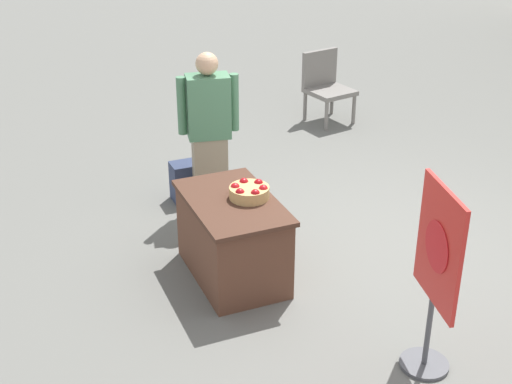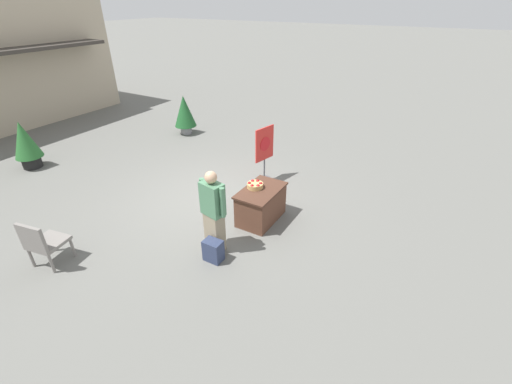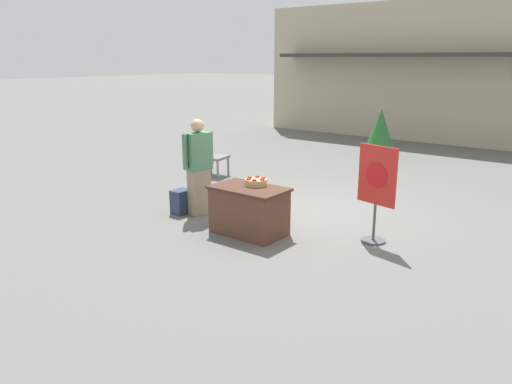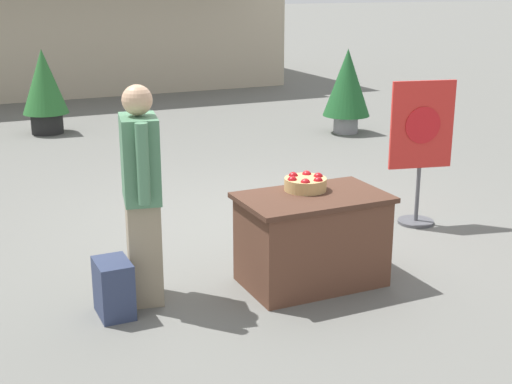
% 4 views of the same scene
% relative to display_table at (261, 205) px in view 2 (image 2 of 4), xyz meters
% --- Properties ---
extents(ground_plane, '(120.00, 120.00, 0.00)m').
position_rel_display_table_xyz_m(ground_plane, '(0.13, 1.47, -0.37)').
color(ground_plane, slate).
extents(display_table, '(1.15, 0.71, 0.74)m').
position_rel_display_table_xyz_m(display_table, '(0.00, 0.00, 0.00)').
color(display_table, brown).
rests_on(display_table, ground_plane).
extents(apple_basket, '(0.34, 0.34, 0.13)m').
position_rel_display_table_xyz_m(apple_basket, '(0.01, 0.15, 0.43)').
color(apple_basket, tan).
rests_on(apple_basket, display_table).
extents(person_visitor, '(0.34, 0.60, 1.65)m').
position_rel_display_table_xyz_m(person_visitor, '(-1.30, 0.26, 0.47)').
color(person_visitor, gray).
rests_on(person_visitor, ground_plane).
extents(backpack, '(0.24, 0.34, 0.42)m').
position_rel_display_table_xyz_m(backpack, '(-1.59, 0.10, -0.16)').
color(backpack, '#2D3856').
rests_on(backpack, ground_plane).
extents(poster_board, '(0.64, 0.36, 1.44)m').
position_rel_display_table_xyz_m(poster_board, '(1.68, 0.84, 0.43)').
color(poster_board, '#4C4C51').
rests_on(poster_board, ground_plane).
extents(patio_chair, '(0.64, 0.64, 0.94)m').
position_rel_display_table_xyz_m(patio_chair, '(-3.19, 2.58, 0.15)').
color(patio_chair, gray).
rests_on(patio_chair, ground_plane).
extents(potted_plant_near_right, '(0.75, 0.75, 1.33)m').
position_rel_display_table_xyz_m(potted_plant_near_right, '(3.37, 4.94, 0.39)').
color(potted_plant_near_right, gray).
rests_on(potted_plant_near_right, ground_plane).
extents(potted_plant_far_left, '(0.72, 0.72, 1.33)m').
position_rel_display_table_xyz_m(potted_plant_far_left, '(-0.98, 6.91, 0.37)').
color(potted_plant_far_left, black).
rests_on(potted_plant_far_left, ground_plane).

